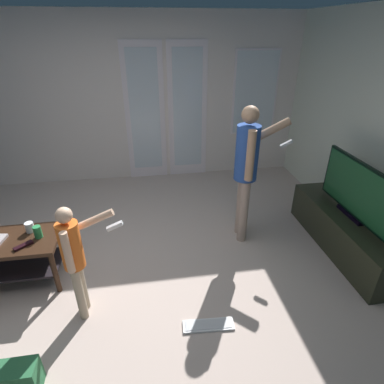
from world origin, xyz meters
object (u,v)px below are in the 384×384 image
at_px(flat_screen_tv, 357,190).
at_px(cup_by_laptop, 30,227).
at_px(loose_keyboard, 208,325).
at_px(tv_remote_black, 23,246).
at_px(person_child, 74,254).
at_px(tv_stand, 346,232).
at_px(person_adult, 247,164).
at_px(backpack, 13,381).
at_px(coffee_table, 14,251).
at_px(cup_near_edge, 38,232).

relative_size(flat_screen_tv, cup_by_laptop, 11.45).
xyz_separation_m(loose_keyboard, cup_by_laptop, (-1.61, 0.97, 0.53)).
distance_m(flat_screen_tv, tv_remote_black, 3.36).
bearing_deg(flat_screen_tv, person_child, -170.16).
height_order(tv_stand, person_adult, person_adult).
bearing_deg(flat_screen_tv, tv_stand, -65.49).
height_order(tv_stand, backpack, tv_stand).
bearing_deg(tv_stand, cup_by_laptop, 177.24).
xyz_separation_m(tv_stand, person_child, (-2.81, -0.48, 0.44)).
distance_m(person_adult, loose_keyboard, 1.69).
bearing_deg(tv_remote_black, cup_by_laptop, 49.47).
relative_size(coffee_table, cup_by_laptop, 8.83).
height_order(coffee_table, person_child, person_child).
bearing_deg(person_child, backpack, -121.01).
height_order(cup_near_edge, tv_remote_black, cup_near_edge).
height_order(person_child, cup_by_laptop, person_child).
distance_m(coffee_table, tv_remote_black, 0.25).
xyz_separation_m(flat_screen_tv, tv_remote_black, (-3.35, -0.09, -0.25)).
xyz_separation_m(coffee_table, cup_near_edge, (0.26, 0.00, 0.20)).
relative_size(loose_keyboard, cup_near_edge, 3.65).
distance_m(person_child, loose_keyboard, 1.28).
bearing_deg(tv_remote_black, flat_screen_tv, -40.58).
bearing_deg(cup_by_laptop, tv_stand, -2.76).
bearing_deg(person_child, cup_by_laptop, 130.62).
bearing_deg(tv_stand, coffee_table, 179.25).
relative_size(coffee_table, backpack, 2.53).
xyz_separation_m(flat_screen_tv, backpack, (-3.19, -1.13, -0.63)).
height_order(person_adult, tv_remote_black, person_adult).
bearing_deg(flat_screen_tv, tv_remote_black, -178.51).
xyz_separation_m(backpack, tv_remote_black, (-0.16, 1.05, 0.38)).
bearing_deg(cup_by_laptop, flat_screen_tv, -2.70).
relative_size(cup_near_edge, tv_remote_black, 0.72).
bearing_deg(person_child, tv_remote_black, 143.84).
bearing_deg(tv_stand, backpack, -160.51).
xyz_separation_m(tv_stand, person_adult, (-1.09, 0.42, 0.74)).
bearing_deg(person_child, tv_stand, 9.76).
distance_m(coffee_table, person_child, 0.93).
bearing_deg(cup_near_edge, person_child, -49.99).
bearing_deg(cup_by_laptop, cup_near_edge, -46.72).
bearing_deg(backpack, cup_near_edge, 92.68).
height_order(person_child, backpack, person_child).
bearing_deg(person_adult, cup_by_laptop, -173.45).
relative_size(tv_stand, person_adult, 1.04).
distance_m(flat_screen_tv, cup_by_laptop, 3.37).
bearing_deg(cup_near_edge, backpack, -87.32).
relative_size(coffee_table, cup_near_edge, 7.18).
bearing_deg(cup_by_laptop, person_child, -49.38).
distance_m(person_child, tv_remote_black, 0.69).
bearing_deg(flat_screen_tv, cup_by_laptop, 177.30).
xyz_separation_m(tv_stand, flat_screen_tv, (-0.00, 0.00, 0.54)).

